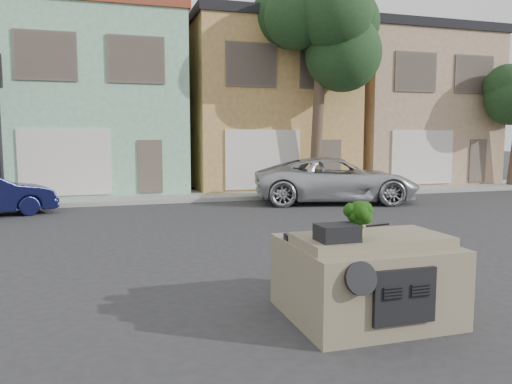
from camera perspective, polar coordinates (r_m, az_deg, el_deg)
name	(u,v)px	position (r m, az deg, el deg)	size (l,w,h in m)	color
ground_plane	(285,262)	(9.60, 3.30, -7.97)	(120.00, 120.00, 0.00)	#303033
sidewalk	(191,196)	(19.63, -7.43, -0.43)	(40.00, 3.00, 0.15)	gray
townhouse_mint	(95,104)	(23.26, -17.93, 9.50)	(7.20, 8.20, 7.55)	#87BF9C
townhouse_tan	(258,107)	(24.37, 0.26, 9.65)	(7.20, 8.20, 7.55)	tan
townhouse_beige	(394,110)	(27.55, 15.51, 9.04)	(7.20, 8.20, 7.55)	tan
silver_pickup	(335,202)	(18.31, 9.07, -1.18)	(2.70, 5.86, 1.63)	#BBBEC2
tree_near	(317,89)	(20.36, 7.04, 11.59)	(4.40, 4.00, 8.50)	#1C371A
car_dashboard	(364,275)	(6.83, 12.26, -9.21)	(2.00, 1.80, 1.12)	#766C53
instrument_hump	(337,233)	(6.11, 9.25, -4.62)	(0.48, 0.38, 0.20)	black
wiper_arm	(369,226)	(7.16, 12.83, -3.81)	(0.70, 0.03, 0.02)	black
broccoli	(359,218)	(6.41, 11.69, -2.95)	(0.38, 0.38, 0.46)	black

